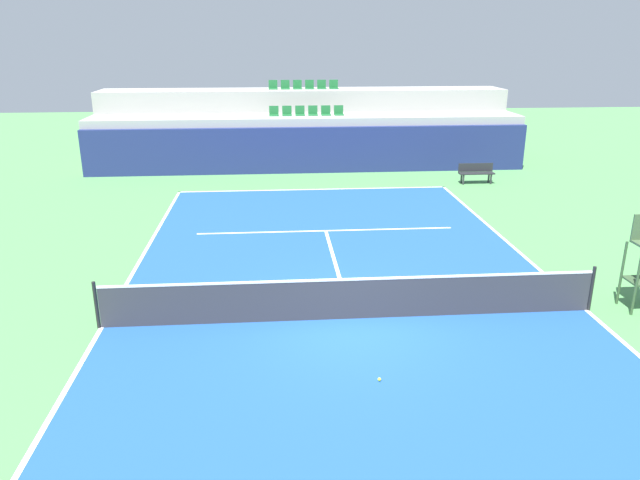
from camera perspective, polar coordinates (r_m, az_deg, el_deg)
ground_plane at (r=13.55m, az=2.99°, el=-7.48°), size 80.00×80.00×0.00m
court_surface at (r=13.55m, az=2.99°, el=-7.46°), size 11.00×24.00×0.01m
baseline_far at (r=24.78m, az=-0.60°, el=4.82°), size 11.00×0.10×0.00m
sideline_left at (r=13.96m, az=-20.00°, el=-7.79°), size 0.10×24.00×0.00m
sideline_right at (r=15.21m, az=23.92°, el=-6.08°), size 0.10×24.00×0.00m
service_line_far at (r=19.46m, az=0.55°, el=0.89°), size 8.26×0.10×0.00m
centre_service_line at (r=16.45m, az=1.55°, el=-2.53°), size 0.10×6.40×0.00m
back_wall at (r=27.75m, az=-1.09°, el=8.50°), size 20.24×0.30×2.09m
stands_tier_lower at (r=29.05m, az=-1.26°, el=9.33°), size 20.24×2.40×2.45m
stands_tier_upper at (r=31.34m, az=-1.53°, el=10.96°), size 20.24×2.40×3.46m
seating_row_lower at (r=28.95m, az=-1.29°, el=11.99°), size 3.50×0.44×0.44m
seating_row_upper at (r=31.24m, az=-1.57°, el=14.36°), size 3.50×0.44×0.44m
tennis_net at (r=13.33m, az=3.02°, el=-5.52°), size 11.08×0.08×1.07m
player_bench at (r=26.63m, az=14.59°, el=6.29°), size 1.50×0.40×0.85m
tennis_ball_1 at (r=11.32m, az=5.65°, el=-13.01°), size 0.07×0.07×0.07m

